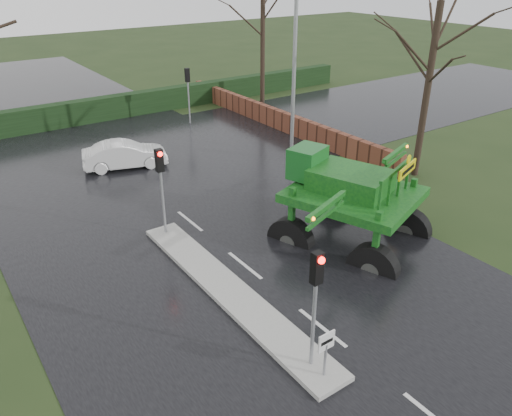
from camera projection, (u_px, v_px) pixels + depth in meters
ground at (322, 328)px, 14.41m from camera, size 140.00×140.00×0.00m
road_main at (168, 204)px, 21.72m from camera, size 14.00×80.00×0.02m
road_cross at (117, 163)px, 26.11m from camera, size 80.00×12.00×0.02m
median_island at (229, 291)px, 15.90m from camera, size 1.20×10.00×0.16m
hedge_row at (69, 114)px, 31.64m from camera, size 44.00×0.90×1.50m
brick_wall at (277, 119)px, 31.25m from camera, size 0.40×20.00×1.20m
keep_left_sign at (326, 348)px, 12.17m from camera, size 0.50×0.07×1.35m
traffic_signal_near at (316, 286)px, 11.85m from camera, size 0.26×0.33×3.52m
traffic_signal_mid at (161, 174)px, 18.07m from camera, size 0.26×0.33×3.52m
traffic_signal_far at (188, 83)px, 31.24m from camera, size 0.26×0.33×3.52m
street_light_right at (290, 39)px, 24.73m from camera, size 3.85×0.30×10.00m
tree_right_near at (431, 67)px, 22.40m from camera, size 5.60×5.60×9.64m
tree_right_far at (263, 10)px, 33.57m from camera, size 7.00×7.00×12.05m
crop_sprayer at (373, 211)px, 16.30m from camera, size 7.86×6.14×4.63m
white_sedan at (126, 168)px, 25.52m from camera, size 4.37×2.56×1.36m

